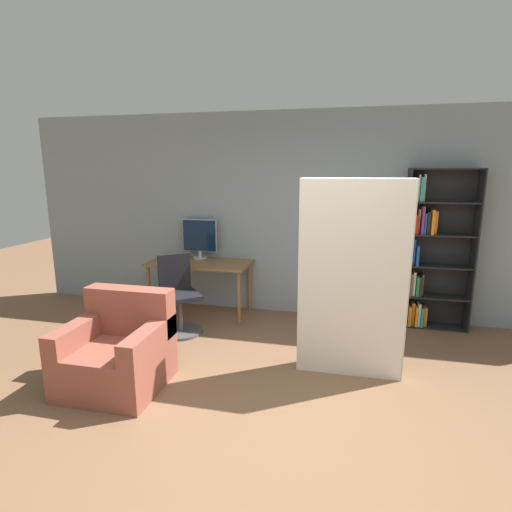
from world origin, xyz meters
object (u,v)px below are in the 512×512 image
at_px(office_chair, 179,301).
at_px(mattress_near, 353,280).
at_px(monitor, 200,237).
at_px(bookshelf, 429,253).
at_px(armchair, 118,351).

bearing_deg(office_chair, mattress_near, -16.35).
height_order(monitor, bookshelf, bookshelf).
xyz_separation_m(monitor, mattress_near, (2.08, -1.48, -0.09)).
bearing_deg(bookshelf, office_chair, -163.19).
relative_size(mattress_near, armchair, 2.21).
xyz_separation_m(monitor, bookshelf, (3.00, 0.00, -0.09)).
height_order(monitor, armchair, monitor).
bearing_deg(armchair, office_chair, 88.41).
bearing_deg(office_chair, armchair, -91.59).
relative_size(bookshelf, mattress_near, 1.05).
bearing_deg(monitor, office_chair, -86.64).
distance_m(monitor, bookshelf, 3.00).
bearing_deg(bookshelf, monitor, -179.91).
relative_size(bookshelf, armchair, 2.31).
distance_m(mattress_near, armchair, 2.26).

